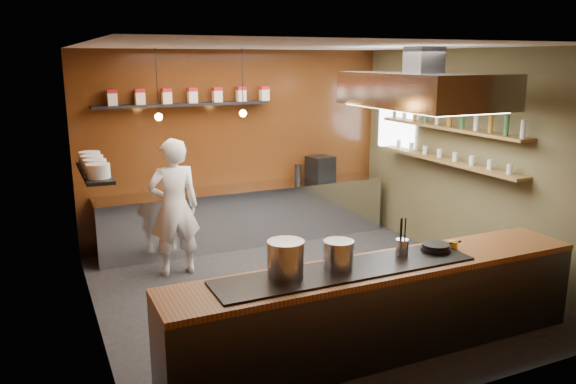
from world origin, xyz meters
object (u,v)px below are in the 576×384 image
espresso_machine (320,168)px  chef (174,208)px  stockpot_large (286,259)px  stockpot_small (339,254)px  extractor_hood (422,89)px

espresso_machine → chef: size_ratio=0.21×
stockpot_large → chef: bearing=97.0°
stockpot_small → chef: bearing=107.1°
extractor_hood → espresso_machine: bearing=88.9°
extractor_hood → stockpot_small: 2.54m
stockpot_large → extractor_hood: bearing=26.0°
stockpot_small → chef: 2.99m
extractor_hood → chef: bearing=147.1°
stockpot_small → chef: chef is taller
extractor_hood → chef: 3.52m
espresso_machine → chef: (-2.69, -0.93, -0.16)m
stockpot_large → stockpot_small: bearing=-3.4°
stockpot_small → extractor_hood: bearing=33.1°
extractor_hood → stockpot_large: 2.91m
stockpot_small → espresso_machine: size_ratio=0.75×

